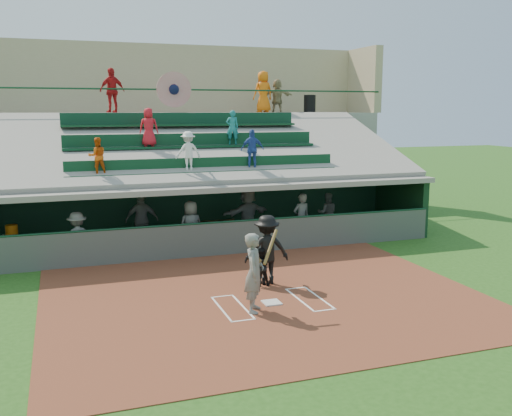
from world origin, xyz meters
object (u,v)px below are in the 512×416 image
object	(u,v)px
home_plate	(272,302)
batter_at_plate	(254,272)
water_cooler	(12,231)
trash_bin	(310,104)
catcher	(261,267)
white_table	(12,248)

from	to	relation	value
home_plate	batter_at_plate	xyz separation A→B (m)	(-0.59, -0.40, 0.94)
water_cooler	trash_bin	xyz separation A→B (m)	(13.16, 6.42, 4.05)
catcher	batter_at_plate	bearing A→B (deg)	76.13
batter_at_plate	trash_bin	world-z (taller)	trash_bin
catcher	white_table	bearing A→B (deg)	-27.67
catcher	water_cooler	xyz separation A→B (m)	(-6.58, 5.10, 0.42)
home_plate	water_cooler	xyz separation A→B (m)	(-6.35, 6.54, 0.94)
home_plate	batter_at_plate	world-z (taller)	batter_at_plate
home_plate	batter_at_plate	distance (m)	1.18
white_table	water_cooler	distance (m)	0.56
catcher	home_plate	bearing A→B (deg)	91.11
white_table	batter_at_plate	bearing A→B (deg)	-28.77
water_cooler	trash_bin	distance (m)	15.20
white_table	home_plate	bearing A→B (deg)	-24.34
home_plate	white_table	size ratio (longest dim) A/B	0.51
water_cooler	home_plate	bearing A→B (deg)	-45.84
home_plate	trash_bin	bearing A→B (deg)	62.29
batter_at_plate	white_table	world-z (taller)	batter_at_plate
catcher	white_table	world-z (taller)	catcher
trash_bin	white_table	bearing A→B (deg)	-154.00
home_plate	catcher	distance (m)	1.55
white_table	trash_bin	size ratio (longest dim) A/B	1.00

